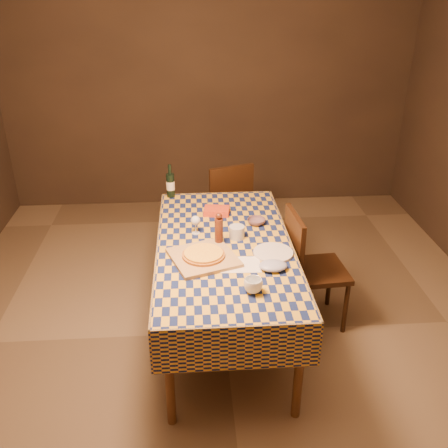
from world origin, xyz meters
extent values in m
plane|color=brown|center=(0.00, 0.00, 0.00)|extent=(5.00, 5.00, 0.00)
cube|color=#34271D|center=(0.00, 2.50, 1.35)|extent=(4.50, 0.10, 2.70)
cylinder|color=brown|center=(-0.38, -0.83, 0.38)|extent=(0.06, 0.06, 0.75)
cylinder|color=brown|center=(0.38, -0.83, 0.38)|extent=(0.06, 0.06, 0.75)
cylinder|color=brown|center=(-0.38, 0.83, 0.38)|extent=(0.06, 0.06, 0.75)
cylinder|color=brown|center=(0.38, 0.83, 0.38)|extent=(0.06, 0.06, 0.75)
cube|color=brown|center=(0.00, 0.00, 0.74)|extent=(0.90, 1.80, 0.03)
cube|color=brown|center=(0.00, 0.00, 0.76)|extent=(0.92, 1.82, 0.02)
cube|color=brown|center=(0.00, -0.92, 0.62)|extent=(0.94, 0.01, 0.30)
cube|color=brown|center=(0.00, 0.92, 0.62)|extent=(0.94, 0.01, 0.30)
cube|color=brown|center=(-0.47, 0.00, 0.62)|extent=(0.01, 1.84, 0.30)
cube|color=brown|center=(0.47, 0.00, 0.62)|extent=(0.01, 1.84, 0.30)
cube|color=tan|center=(-0.15, -0.20, 0.78)|extent=(0.51, 0.51, 0.03)
cylinder|color=#A75F1B|center=(-0.15, -0.20, 0.80)|extent=(0.37, 0.37, 0.02)
cylinder|color=gold|center=(-0.15, -0.20, 0.82)|extent=(0.33, 0.33, 0.01)
cylinder|color=#461C10|center=(-0.04, -0.01, 0.87)|extent=(0.07, 0.07, 0.20)
sphere|color=#461C10|center=(-0.04, -0.01, 0.99)|extent=(0.04, 0.04, 0.04)
imported|color=#654955|center=(0.26, 0.29, 0.79)|extent=(0.16, 0.16, 0.04)
cylinder|color=silver|center=(-0.20, 0.17, 0.77)|extent=(0.06, 0.06, 0.00)
cylinder|color=silver|center=(-0.20, 0.17, 0.81)|extent=(0.01, 0.01, 0.07)
sphere|color=silver|center=(-0.20, 0.17, 0.87)|extent=(0.07, 0.07, 0.07)
ellipsoid|color=#3D0709|center=(-0.20, 0.17, 0.87)|extent=(0.05, 0.05, 0.03)
cylinder|color=black|center=(-0.39, 0.86, 0.87)|extent=(0.08, 0.08, 0.20)
cylinder|color=black|center=(-0.39, 0.86, 1.01)|extent=(0.03, 0.03, 0.08)
cylinder|color=beige|center=(-0.39, 0.86, 0.87)|extent=(0.08, 0.08, 0.07)
cylinder|color=silver|center=(0.09, 0.08, 0.82)|extent=(0.14, 0.14, 0.09)
cube|color=red|center=(-0.03, 0.49, 0.79)|extent=(0.21, 0.17, 0.05)
cylinder|color=silver|center=(0.32, -0.16, 0.78)|extent=(0.35, 0.35, 0.02)
imported|color=white|center=(0.13, -0.60, 0.81)|extent=(0.13, 0.13, 0.09)
cube|color=white|center=(0.08, -0.29, 0.77)|extent=(0.27, 0.21, 0.00)
ellipsoid|color=#9CA3C8|center=(0.28, -0.36, 0.80)|extent=(0.20, 0.16, 0.05)
cube|color=black|center=(0.08, 1.31, 0.45)|extent=(0.53, 0.53, 0.04)
cube|color=black|center=(0.14, 1.12, 0.70)|extent=(0.41, 0.16, 0.46)
cylinder|color=black|center=(0.20, 1.54, 0.21)|extent=(0.04, 0.04, 0.43)
cylinder|color=black|center=(-0.14, 1.43, 0.21)|extent=(0.04, 0.04, 0.43)
cylinder|color=black|center=(0.31, 1.20, 0.21)|extent=(0.04, 0.04, 0.43)
cylinder|color=black|center=(-0.03, 1.09, 0.21)|extent=(0.04, 0.04, 0.43)
cube|color=black|center=(0.71, 0.11, 0.45)|extent=(0.45, 0.45, 0.04)
cube|color=black|center=(0.51, 0.10, 0.70)|extent=(0.07, 0.42, 0.46)
cylinder|color=black|center=(0.90, -0.05, 0.21)|extent=(0.04, 0.04, 0.43)
cylinder|color=black|center=(0.88, 0.31, 0.21)|extent=(0.04, 0.04, 0.43)
cylinder|color=black|center=(0.55, -0.08, 0.21)|extent=(0.04, 0.04, 0.43)
cylinder|color=black|center=(0.52, 0.28, 0.21)|extent=(0.04, 0.04, 0.43)
camera|label=1|loc=(-0.22, -3.03, 2.44)|focal=40.00mm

